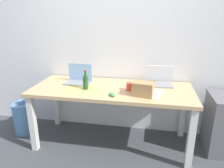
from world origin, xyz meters
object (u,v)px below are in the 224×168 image
at_px(computer_mouse, 112,94).
at_px(laptop_right, 159,81).
at_px(desk, 112,95).
at_px(water_cooler_jug, 24,118).
at_px(coffee_mug, 130,87).
at_px(laptop_left, 79,79).
at_px(beer_bottle, 86,82).
at_px(cardboard_box, 143,89).

bearing_deg(computer_mouse, laptop_right, 11.94).
relative_size(desk, laptop_right, 5.75).
bearing_deg(water_cooler_jug, laptop_right, 7.12).
bearing_deg(laptop_right, coffee_mug, -139.85).
bearing_deg(desk, laptop_left, 165.66).
bearing_deg(beer_bottle, coffee_mug, 5.83).
bearing_deg(cardboard_box, laptop_left, 160.39).
bearing_deg(laptop_right, desk, -156.70).
relative_size(computer_mouse, coffee_mug, 1.05).
distance_m(laptop_left, cardboard_box, 0.88).
relative_size(laptop_left, computer_mouse, 3.33).
relative_size(beer_bottle, cardboard_box, 1.05).
bearing_deg(computer_mouse, water_cooler_jug, 136.64).
height_order(beer_bottle, coffee_mug, beer_bottle).
xyz_separation_m(desk, cardboard_box, (0.38, -0.18, 0.17)).
bearing_deg(computer_mouse, desk, 69.22).
relative_size(beer_bottle, computer_mouse, 2.31).
relative_size(laptop_right, cardboard_box, 1.52).
bearing_deg(laptop_right, laptop_left, -173.07).
xyz_separation_m(laptop_right, water_cooler_jug, (-1.81, -0.23, -0.58)).
xyz_separation_m(coffee_mug, water_cooler_jug, (-1.47, 0.06, -0.58)).
distance_m(beer_bottle, computer_mouse, 0.38).
bearing_deg(beer_bottle, cardboard_box, -6.84).
bearing_deg(computer_mouse, cardboard_box, -20.04).
xyz_separation_m(computer_mouse, water_cooler_jug, (-1.31, 0.26, -0.55)).
distance_m(desk, coffee_mug, 0.26).
bearing_deg(laptop_left, water_cooler_jug, -172.64).
bearing_deg(computer_mouse, laptop_left, 112.14).
xyz_separation_m(laptop_left, laptop_right, (1.01, 0.12, -0.00)).
xyz_separation_m(laptop_right, beer_bottle, (-0.85, -0.34, 0.04)).
height_order(desk, cardboard_box, cardboard_box).
xyz_separation_m(desk, computer_mouse, (0.05, -0.25, 0.11)).
distance_m(cardboard_box, water_cooler_jug, 1.75).
height_order(laptop_left, computer_mouse, laptop_left).
bearing_deg(water_cooler_jug, cardboard_box, -6.76).
xyz_separation_m(computer_mouse, cardboard_box, (0.33, 0.07, 0.06)).
xyz_separation_m(desk, water_cooler_jug, (-1.26, 0.01, -0.44)).
height_order(computer_mouse, coffee_mug, coffee_mug).
height_order(beer_bottle, cardboard_box, beer_bottle).
bearing_deg(water_cooler_jug, coffee_mug, -2.36).
distance_m(computer_mouse, water_cooler_jug, 1.44).
relative_size(desk, water_cooler_jug, 3.95).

